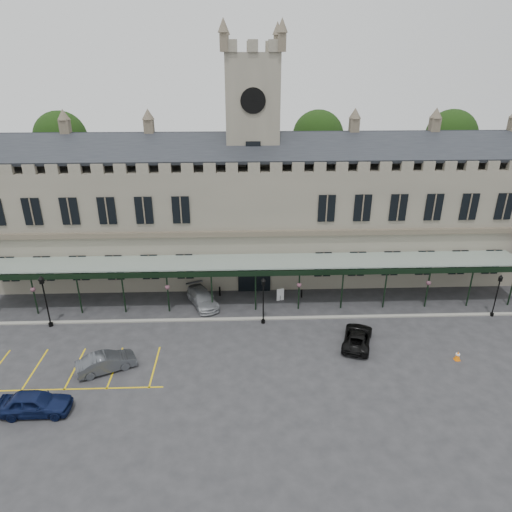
{
  "coord_description": "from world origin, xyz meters",
  "views": [
    {
      "loc": [
        -1.28,
        -29.66,
        21.81
      ],
      "look_at": [
        0.0,
        6.0,
        6.0
      ],
      "focal_mm": 32.0,
      "sensor_mm": 36.0,
      "label": 1
    }
  ],
  "objects_px": {
    "station_building": "(253,214)",
    "car_left_b": "(106,362)",
    "sign_board": "(280,295)",
    "lamp_post_left": "(45,297)",
    "car_left_a": "(35,403)",
    "clock_tower": "(252,150)",
    "traffic_cone": "(458,356)",
    "lamp_post_right": "(497,292)",
    "car_taxi": "(202,298)",
    "car_van": "(357,337)",
    "lamp_post_mid": "(263,297)"
  },
  "relations": [
    {
      "from": "station_building",
      "to": "car_van",
      "type": "distance_m",
      "value": 17.65
    },
    {
      "from": "car_left_a",
      "to": "lamp_post_mid",
      "type": "bearing_deg",
      "value": -56.22
    },
    {
      "from": "sign_board",
      "to": "car_left_b",
      "type": "relative_size",
      "value": 0.29
    },
    {
      "from": "car_taxi",
      "to": "lamp_post_mid",
      "type": "bearing_deg",
      "value": -55.27
    },
    {
      "from": "car_left_a",
      "to": "car_van",
      "type": "relative_size",
      "value": 1.0
    },
    {
      "from": "traffic_cone",
      "to": "lamp_post_right",
      "type": "bearing_deg",
      "value": 46.34
    },
    {
      "from": "car_left_a",
      "to": "car_left_b",
      "type": "distance_m",
      "value": 5.58
    },
    {
      "from": "traffic_cone",
      "to": "sign_board",
      "type": "bearing_deg",
      "value": 142.74
    },
    {
      "from": "lamp_post_right",
      "to": "traffic_cone",
      "type": "xyz_separation_m",
      "value": [
        -6.05,
        -6.34,
        -2.09
      ]
    },
    {
      "from": "lamp_post_left",
      "to": "sign_board",
      "type": "xyz_separation_m",
      "value": [
        20.49,
        3.84,
        -2.31
      ]
    },
    {
      "from": "car_taxi",
      "to": "car_left_b",
      "type": "bearing_deg",
      "value": -147.61
    },
    {
      "from": "lamp_post_left",
      "to": "car_taxi",
      "type": "relative_size",
      "value": 1.01
    },
    {
      "from": "car_taxi",
      "to": "lamp_post_right",
      "type": "bearing_deg",
      "value": -30.01
    },
    {
      "from": "car_left_b",
      "to": "traffic_cone",
      "type": "bearing_deg",
      "value": -114.26
    },
    {
      "from": "lamp_post_mid",
      "to": "traffic_cone",
      "type": "distance_m",
      "value": 16.13
    },
    {
      "from": "lamp_post_right",
      "to": "car_left_b",
      "type": "height_order",
      "value": "lamp_post_right"
    },
    {
      "from": "lamp_post_mid",
      "to": "lamp_post_right",
      "type": "xyz_separation_m",
      "value": [
        20.89,
        0.46,
        -0.18
      ]
    },
    {
      "from": "clock_tower",
      "to": "station_building",
      "type": "bearing_deg",
      "value": -90.0
    },
    {
      "from": "lamp_post_left",
      "to": "sign_board",
      "type": "distance_m",
      "value": 20.97
    },
    {
      "from": "station_building",
      "to": "car_left_b",
      "type": "xyz_separation_m",
      "value": [
        -11.5,
        -17.22,
        -5.76
      ]
    },
    {
      "from": "car_left_a",
      "to": "clock_tower",
      "type": "bearing_deg",
      "value": -34.93
    },
    {
      "from": "sign_board",
      "to": "car_van",
      "type": "relative_size",
      "value": 0.27
    },
    {
      "from": "lamp_post_left",
      "to": "lamp_post_right",
      "type": "xyz_separation_m",
      "value": [
        39.53,
        0.29,
        -0.45
      ]
    },
    {
      "from": "lamp_post_left",
      "to": "car_van",
      "type": "xyz_separation_m",
      "value": [
        26.17,
        -3.67,
        -2.27
      ]
    },
    {
      "from": "car_left_b",
      "to": "car_van",
      "type": "height_order",
      "value": "car_left_b"
    },
    {
      "from": "clock_tower",
      "to": "traffic_cone",
      "type": "xyz_separation_m",
      "value": [
        15.44,
        -17.01,
        -12.73
      ]
    },
    {
      "from": "car_left_a",
      "to": "car_taxi",
      "type": "height_order",
      "value": "car_left_a"
    },
    {
      "from": "traffic_cone",
      "to": "car_left_a",
      "type": "relative_size",
      "value": 0.17
    },
    {
      "from": "car_left_a",
      "to": "car_taxi",
      "type": "relative_size",
      "value": 0.96
    },
    {
      "from": "clock_tower",
      "to": "sign_board",
      "type": "xyz_separation_m",
      "value": [
        2.45,
        -7.13,
        -12.5
      ]
    },
    {
      "from": "station_building",
      "to": "sign_board",
      "type": "xyz_separation_m",
      "value": [
        2.45,
        -7.04,
        -5.86
      ]
    },
    {
      "from": "lamp_post_mid",
      "to": "car_left_a",
      "type": "bearing_deg",
      "value": -146.01
    },
    {
      "from": "lamp_post_left",
      "to": "traffic_cone",
      "type": "bearing_deg",
      "value": -10.24
    },
    {
      "from": "lamp_post_right",
      "to": "car_van",
      "type": "distance_m",
      "value": 14.05
    },
    {
      "from": "lamp_post_left",
      "to": "lamp_post_right",
      "type": "height_order",
      "value": "lamp_post_left"
    },
    {
      "from": "clock_tower",
      "to": "lamp_post_left",
      "type": "distance_m",
      "value": 23.44
    },
    {
      "from": "car_van",
      "to": "car_left_b",
      "type": "bearing_deg",
      "value": 26.72
    },
    {
      "from": "traffic_cone",
      "to": "car_van",
      "type": "xyz_separation_m",
      "value": [
        -7.31,
        2.38,
        0.27
      ]
    },
    {
      "from": "sign_board",
      "to": "lamp_post_mid",
      "type": "bearing_deg",
      "value": -131.46
    },
    {
      "from": "traffic_cone",
      "to": "station_building",
      "type": "bearing_deg",
      "value": 132.38
    },
    {
      "from": "lamp_post_right",
      "to": "car_left_b",
      "type": "bearing_deg",
      "value": -168.63
    },
    {
      "from": "clock_tower",
      "to": "car_left_a",
      "type": "distance_m",
      "value": 29.07
    },
    {
      "from": "clock_tower",
      "to": "car_left_a",
      "type": "bearing_deg",
      "value": -124.72
    },
    {
      "from": "lamp_post_left",
      "to": "car_left_a",
      "type": "height_order",
      "value": "lamp_post_left"
    },
    {
      "from": "clock_tower",
      "to": "traffic_cone",
      "type": "relative_size",
      "value": 32.13
    },
    {
      "from": "lamp_post_mid",
      "to": "car_van",
      "type": "bearing_deg",
      "value": -24.87
    },
    {
      "from": "sign_board",
      "to": "lamp_post_right",
      "type": "bearing_deg",
      "value": -27.13
    },
    {
      "from": "lamp_post_right",
      "to": "car_van",
      "type": "relative_size",
      "value": 0.89
    },
    {
      "from": "lamp_post_right",
      "to": "car_left_a",
      "type": "relative_size",
      "value": 0.89
    },
    {
      "from": "lamp_post_left",
      "to": "sign_board",
      "type": "height_order",
      "value": "lamp_post_left"
    }
  ]
}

